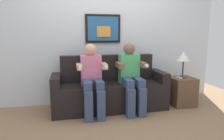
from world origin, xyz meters
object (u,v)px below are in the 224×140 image
spare_remote_on_table (179,78)px  table_lamp (184,57)px  couch (110,91)px  person_on_left (92,77)px  side_table_right (182,91)px  person_on_right (131,75)px

spare_remote_on_table → table_lamp: bearing=18.8°
couch → person_on_left: bearing=-152.2°
side_table_right → person_on_left: bearing=-177.8°
couch → person_on_left: (-0.32, -0.17, 0.29)m
person_on_left → spare_remote_on_table: 1.53m
table_lamp → spare_remote_on_table: size_ratio=3.54×
couch → person_on_right: bearing=-27.7°
couch → table_lamp: bearing=-5.0°
table_lamp → person_on_left: bearing=-178.0°
couch → side_table_right: size_ratio=3.77×
person_on_right → side_table_right: 1.04m
person_on_left → side_table_right: size_ratio=2.22×
table_lamp → spare_remote_on_table: table_lamp is taller
table_lamp → person_on_right: bearing=-176.7°
side_table_right → spare_remote_on_table: size_ratio=3.85×
couch → person_on_left: 0.46m
person_on_left → person_on_right: same height
person_on_left → side_table_right: 1.65m
person_on_left → spare_remote_on_table: size_ratio=8.54×
side_table_right → person_on_right: bearing=-176.4°
person_on_left → side_table_right: person_on_left is taller
side_table_right → spare_remote_on_table: bearing=-160.4°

